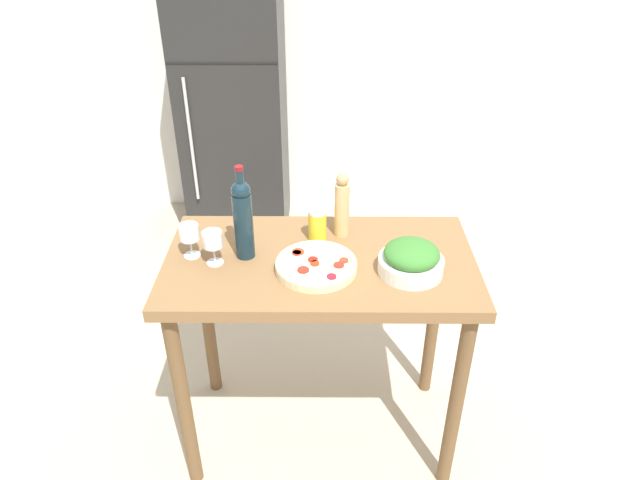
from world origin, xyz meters
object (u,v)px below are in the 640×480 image
salad_bowl (411,259)px  homemade_pizza (316,265)px  wine_bottle (243,217)px  wine_glass_far (189,234)px  salt_canister (317,225)px  refrigerator (234,110)px  wine_glass_near (213,241)px  pepper_mill (342,206)px

salad_bowl → homemade_pizza: salad_bowl is taller
wine_bottle → wine_glass_far: bearing=-178.9°
wine_bottle → salt_canister: wine_bottle is taller
salad_bowl → homemade_pizza: (-0.34, 0.01, -0.03)m
refrigerator → wine_bottle: 1.86m
wine_glass_near → wine_glass_far: 0.10m
pepper_mill → refrigerator: bearing=111.4°
wine_bottle → pepper_mill: bearing=23.2°
wine_glass_far → homemade_pizza: (0.46, -0.09, -0.08)m
wine_bottle → wine_glass_far: (-0.20, -0.00, -0.07)m
refrigerator → wine_glass_far: (0.09, -1.83, 0.16)m
wine_bottle → pepper_mill: wine_bottle is taller
wine_bottle → wine_glass_far: size_ratio=2.77×
wine_bottle → homemade_pizza: (0.26, -0.09, -0.14)m
wine_bottle → homemade_pizza: bearing=-18.9°
wine_bottle → wine_glass_far: wine_bottle is taller
refrigerator → salad_bowl: size_ratio=7.48×
wine_glass_far → homemade_pizza: size_ratio=0.45×
wine_glass_near → salt_canister: 0.41m
wine_glass_near → pepper_mill: (0.47, 0.21, 0.03)m
refrigerator → homemade_pizza: refrigerator is taller
pepper_mill → salad_bowl: size_ratio=1.14×
salad_bowl → salt_canister: size_ratio=1.80×
wine_bottle → wine_glass_near: 0.14m
refrigerator → wine_glass_near: 1.89m
refrigerator → wine_bottle: refrigerator is taller
refrigerator → salt_canister: refrigerator is taller
wine_bottle → salad_bowl: (0.60, -0.10, -0.11)m
wine_bottle → wine_glass_far: 0.21m
refrigerator → homemade_pizza: (0.56, -1.91, 0.09)m
pepper_mill → salt_canister: 0.12m
salad_bowl → salt_canister: salt_canister is taller
refrigerator → wine_bottle: size_ratio=4.78×
refrigerator → wine_glass_far: refrigerator is taller
wine_glass_far → salad_bowl: (0.80, -0.10, -0.04)m
wine_glass_near → salad_bowl: wine_glass_near is taller
refrigerator → pepper_mill: bearing=-68.6°
wine_glass_near → homemade_pizza: wine_glass_near is taller
homemade_pizza → wine_glass_far: bearing=169.4°
wine_glass_far → homemade_pizza: 0.48m
refrigerator → wine_bottle: bearing=-80.9°
wine_bottle → wine_glass_near: bearing=-154.6°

